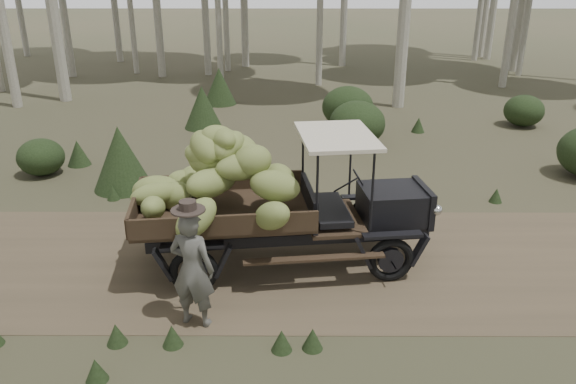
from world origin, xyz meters
name	(u,v)px	position (x,y,z in m)	size (l,w,h in m)	color
ground	(362,262)	(0.00, 0.00, 0.00)	(120.00, 120.00, 0.00)	#473D2B
dirt_track	(362,262)	(0.00, 0.00, 0.00)	(70.00, 4.00, 0.01)	brown
banana_truck	(246,186)	(-1.87, -0.07, 1.37)	(4.88, 2.57, 2.40)	black
farmer	(192,268)	(-2.47, -1.70, 0.85)	(0.69, 0.55, 1.80)	#4F4E48
undergrowth	(374,227)	(0.18, 0.13, 0.58)	(23.27, 22.99, 1.40)	#233319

